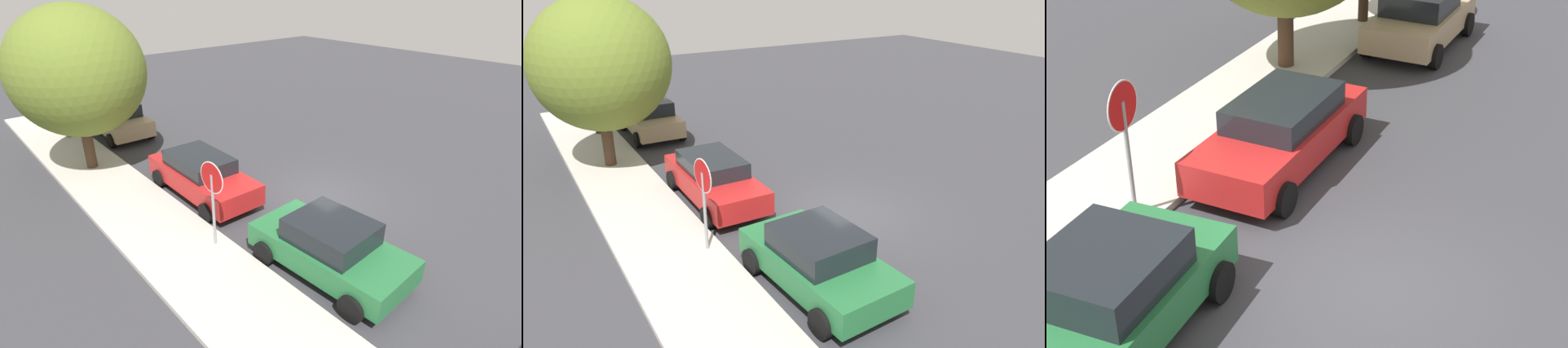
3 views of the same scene
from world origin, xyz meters
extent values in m
plane|color=#38383D|center=(0.00, 0.00, 0.00)|extent=(60.00, 60.00, 0.00)
cube|color=beige|center=(0.00, 5.32, 0.07)|extent=(32.00, 2.54, 0.14)
cylinder|color=gray|center=(0.00, 4.46, 1.12)|extent=(0.08, 0.08, 2.24)
cylinder|color=white|center=(0.00, 4.46, 2.16)|extent=(0.87, 0.10, 0.88)
cylinder|color=red|center=(0.00, 4.46, 2.16)|extent=(0.82, 0.10, 0.82)
cube|color=#236B38|center=(-2.70, 2.86, 0.61)|extent=(4.07, 2.11, 0.62)
cube|color=black|center=(-2.69, 2.86, 1.20)|extent=(2.01, 1.77, 0.56)
cylinder|color=black|center=(-1.40, 3.88, 0.32)|extent=(0.65, 0.25, 0.64)
cylinder|color=black|center=(-1.29, 1.98, 0.32)|extent=(0.65, 0.25, 0.64)
cylinder|color=black|center=(-4.10, 3.73, 0.32)|extent=(0.65, 0.25, 0.64)
cylinder|color=black|center=(-4.00, 1.84, 0.32)|extent=(0.65, 0.25, 0.64)
cube|color=red|center=(2.76, 3.04, 0.64)|extent=(4.50, 1.78, 0.67)
cube|color=black|center=(2.91, 3.04, 1.21)|extent=(2.35, 1.55, 0.47)
cylinder|color=black|center=(4.30, 3.89, 0.32)|extent=(0.64, 0.23, 0.64)
cylinder|color=black|center=(4.28, 2.15, 0.32)|extent=(0.64, 0.23, 0.64)
cylinder|color=black|center=(1.24, 3.92, 0.32)|extent=(0.64, 0.23, 0.64)
cylinder|color=black|center=(1.23, 2.18, 0.32)|extent=(0.64, 0.23, 0.64)
cube|color=tan|center=(10.37, 2.77, 0.64)|extent=(4.09, 1.91, 0.68)
cube|color=black|center=(10.29, 2.77, 1.27)|extent=(1.95, 1.65, 0.57)
cylinder|color=black|center=(11.76, 3.66, 0.32)|extent=(0.64, 0.23, 0.64)
cylinder|color=black|center=(11.73, 1.83, 0.32)|extent=(0.64, 0.23, 0.64)
cylinder|color=black|center=(9.01, 3.72, 0.32)|extent=(0.64, 0.23, 0.64)
cylinder|color=black|center=(8.98, 1.88, 0.32)|extent=(0.64, 0.23, 0.64)
cylinder|color=#422D1E|center=(11.30, 4.76, 1.28)|extent=(0.29, 0.29, 2.56)
ellipsoid|color=#286623|center=(11.42, 4.93, 3.53)|extent=(3.03, 3.03, 2.35)
cylinder|color=#422D1E|center=(7.28, 5.20, 1.20)|extent=(0.40, 0.40, 2.40)
ellipsoid|color=olive|center=(7.21, 5.09, 3.78)|extent=(4.70, 4.70, 4.55)
camera|label=1|loc=(-7.86, 9.52, 6.76)|focal=28.00mm
camera|label=2|loc=(-10.73, 8.49, 6.89)|focal=35.00mm
camera|label=3|loc=(-9.34, -3.29, 7.52)|focal=55.00mm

